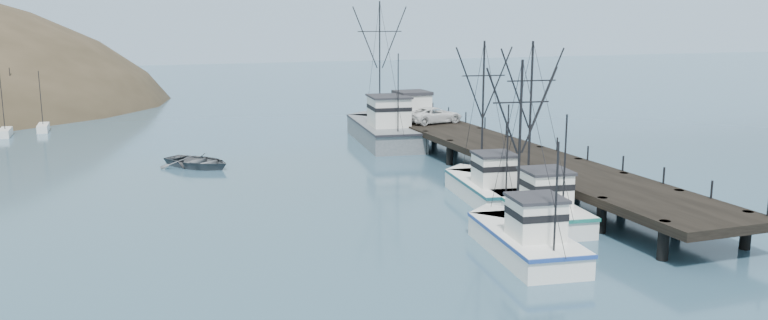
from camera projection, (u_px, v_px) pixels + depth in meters
ground at (417, 261)px, 36.73m from camera, size 400.00×400.00×0.00m
pier at (510, 153)px, 55.82m from camera, size 6.00×44.00×2.00m
distant_ridge at (208, 59)px, 197.03m from camera, size 360.00×40.00×26.00m
distant_ridge_far at (5, 60)px, 194.30m from camera, size 180.00×25.00×18.00m
trawler_near at (534, 206)px, 43.92m from camera, size 4.44×10.53×10.72m
trawler_mid at (523, 238)px, 37.70m from camera, size 4.36×10.01×10.04m
trawler_far at (486, 186)px, 48.89m from camera, size 4.41×10.23×10.56m
work_vessel at (383, 129)px, 70.48m from camera, size 6.40×16.19×13.40m
pier_shed at (412, 106)px, 70.03m from camera, size 3.00×3.20×2.80m
pickup_truck at (435, 115)px, 68.69m from camera, size 5.64×3.36×1.47m
motorboat at (198, 167)px, 59.02m from camera, size 7.05×7.26×1.23m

